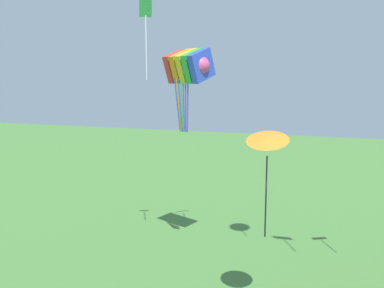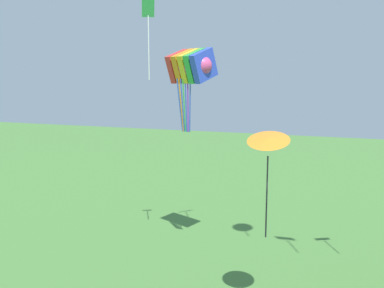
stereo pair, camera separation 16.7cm
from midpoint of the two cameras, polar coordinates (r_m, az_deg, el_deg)
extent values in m
ellipsoid|color=#E54C8C|center=(19.20, -0.67, 10.39)|extent=(2.64, 2.31, 1.54)
cube|color=red|center=(19.72, -2.27, 10.34)|extent=(0.92, 1.56, 1.57)
cube|color=orange|center=(19.46, -1.48, 10.36)|extent=(0.92, 1.56, 1.57)
cube|color=yellow|center=(19.20, -0.67, 10.39)|extent=(0.92, 1.56, 1.57)
cube|color=green|center=(18.94, 0.16, 10.40)|extent=(0.92, 1.56, 1.57)
cube|color=blue|center=(18.68, 1.01, 10.42)|extent=(0.92, 1.56, 1.57)
cylinder|color=blue|center=(19.29, -2.20, 5.16)|extent=(0.21, 0.38, 2.39)
cylinder|color=orange|center=(19.24, -2.03, 5.15)|extent=(0.16, 0.39, 2.39)
cylinder|color=blue|center=(19.20, -1.83, 5.14)|extent=(0.11, 0.39, 2.39)
cylinder|color=green|center=(19.16, -1.61, 5.13)|extent=(0.05, 0.39, 2.39)
cylinder|color=blue|center=(19.12, -1.37, 5.13)|extent=(0.11, 0.39, 2.39)
cylinder|color=purple|center=(19.08, -1.11, 5.12)|extent=(0.16, 0.39, 2.39)
cylinder|color=blue|center=(19.04, -0.84, 5.11)|extent=(0.21, 0.38, 2.39)
cone|color=orange|center=(13.46, 9.69, 0.67)|extent=(1.36, 1.31, 0.54)
cylinder|color=#333338|center=(13.85, 9.49, -6.97)|extent=(0.05, 0.05, 2.65)
cube|color=green|center=(19.88, -6.47, 17.56)|extent=(0.61, 0.50, 0.73)
cylinder|color=white|center=(19.70, -6.38, 12.61)|extent=(0.05, 0.05, 2.83)
camera|label=1|loc=(0.08, -90.40, -0.06)|focal=40.00mm
camera|label=2|loc=(0.08, 89.60, 0.06)|focal=40.00mm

